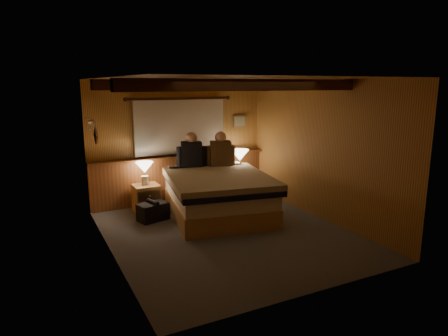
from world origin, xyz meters
TOP-DOWN VIEW (x-y plane):
  - floor at (0.00, 0.00)m, footprint 4.20×4.20m
  - ceiling at (0.00, 0.00)m, footprint 4.20×4.20m
  - wall_back at (0.00, 2.10)m, footprint 3.60×0.00m
  - wall_left at (-1.80, 0.00)m, footprint 0.00×4.20m
  - wall_right at (1.80, 0.00)m, footprint 0.00×4.20m
  - wall_front at (0.00, -2.10)m, footprint 3.60×0.00m
  - wainscot at (0.00, 2.04)m, footprint 3.60×0.23m
  - curtain_window at (0.00, 2.03)m, footprint 2.18×0.09m
  - ceiling_beams at (0.00, 0.15)m, footprint 3.60×1.65m
  - coat_rail at (-1.72, 1.58)m, footprint 0.05×0.55m
  - framed_print at (1.35, 2.08)m, footprint 0.30×0.04m
  - bed at (0.25, 0.89)m, footprint 2.02×2.46m
  - nightstand_left at (-0.83, 1.65)m, footprint 0.46×0.42m
  - nightstand_right at (1.17, 1.61)m, footprint 0.52×0.48m
  - lamp_left at (-0.84, 1.69)m, footprint 0.32×0.32m
  - lamp_right at (1.13, 1.65)m, footprint 0.37×0.37m
  - person_left at (0.11, 1.73)m, footprint 0.56×0.33m
  - person_right at (0.66, 1.57)m, footprint 0.56×0.33m
  - duffel_bag at (-0.87, 1.12)m, footprint 0.57×0.43m

SIDE VIEW (x-z plane):
  - floor at x=0.00m, z-range 0.00..0.00m
  - duffel_bag at x=-0.87m, z-range -0.02..0.34m
  - nightstand_left at x=-0.83m, z-range 0.00..0.51m
  - nightstand_right at x=1.17m, z-range 0.00..0.54m
  - bed at x=0.25m, z-range 0.01..0.77m
  - wainscot at x=0.00m, z-range 0.02..0.96m
  - lamp_left at x=-0.84m, z-range 0.59..1.02m
  - lamp_right at x=1.13m, z-range 0.64..1.12m
  - person_left at x=0.11m, z-range 0.68..1.37m
  - person_right at x=0.66m, z-range 0.68..1.38m
  - wall_left at x=-1.80m, z-range -0.90..3.30m
  - wall_right at x=1.80m, z-range -0.90..3.30m
  - wall_back at x=0.00m, z-range -0.60..3.00m
  - wall_front at x=0.00m, z-range -0.60..3.00m
  - curtain_window at x=0.00m, z-range 0.96..2.08m
  - framed_print at x=1.35m, z-range 1.43..1.68m
  - coat_rail at x=-1.72m, z-range 1.55..1.79m
  - ceiling_beams at x=0.00m, z-range 2.23..2.39m
  - ceiling at x=0.00m, z-range 2.40..2.40m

